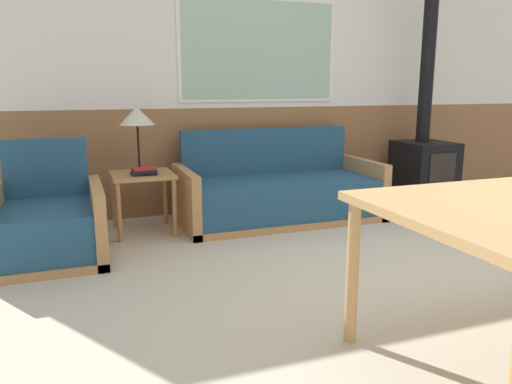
{
  "coord_description": "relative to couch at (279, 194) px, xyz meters",
  "views": [
    {
      "loc": [
        -2.23,
        -2.14,
        1.23
      ],
      "look_at": [
        -1.08,
        0.99,
        0.52
      ],
      "focal_mm": 35.0,
      "sensor_mm": 36.0,
      "label": 1
    }
  ],
  "objects": [
    {
      "name": "table_lamp",
      "position": [
        -1.25,
        0.11,
        0.73
      ],
      "size": [
        0.29,
        0.29,
        0.55
      ],
      "color": "black",
      "rests_on": "side_table"
    },
    {
      "name": "wall_back",
      "position": [
        0.44,
        0.56,
        1.11
      ],
      "size": [
        7.2,
        0.09,
        2.7
      ],
      "color": "#8E603D",
      "rests_on": "ground_plane"
    },
    {
      "name": "ground_plane",
      "position": [
        0.46,
        -2.07,
        -0.25
      ],
      "size": [
        16.0,
        16.0,
        0.0
      ],
      "primitive_type": "plane",
      "color": "beige"
    },
    {
      "name": "book_stack",
      "position": [
        -1.24,
        -0.08,
        0.3
      ],
      "size": [
        0.21,
        0.16,
        0.06
      ],
      "color": "black",
      "rests_on": "side_table"
    },
    {
      "name": "wood_stove",
      "position": [
        1.66,
        0.04,
        0.33
      ],
      "size": [
        0.52,
        0.57,
        2.35
      ],
      "color": "black",
      "rests_on": "ground_plane"
    },
    {
      "name": "couch",
      "position": [
        0.0,
        0.0,
        0.0
      ],
      "size": [
        1.86,
        0.84,
        0.83
      ],
      "color": "#B27F4C",
      "rests_on": "ground_plane"
    },
    {
      "name": "armchair",
      "position": [
        -1.99,
        -0.43,
        -0.0
      ],
      "size": [
        0.77,
        0.86,
        0.84
      ],
      "rotation": [
        0.0,
        0.0,
        0.14
      ],
      "color": "#B27F4C",
      "rests_on": "ground_plane"
    },
    {
      "name": "side_table",
      "position": [
        -1.25,
        0.02,
        0.18
      ],
      "size": [
        0.51,
        0.51,
        0.52
      ],
      "color": "#B27F4C",
      "rests_on": "ground_plane"
    }
  ]
}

